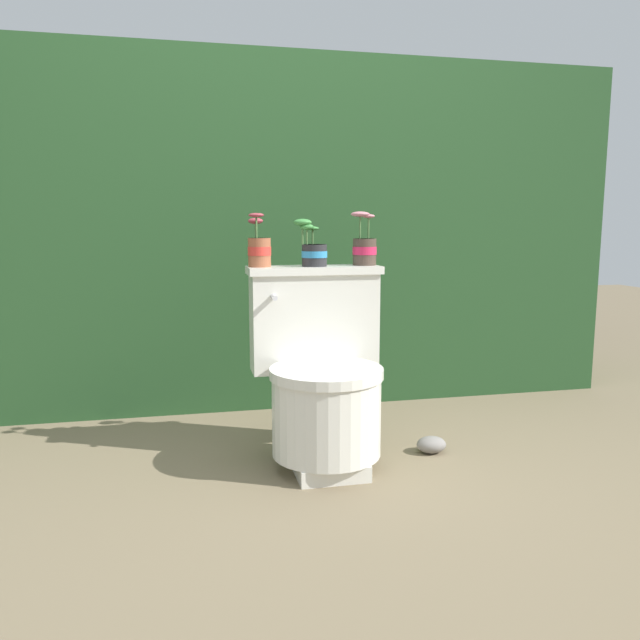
# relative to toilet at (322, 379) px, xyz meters

# --- Properties ---
(ground_plane) EXTENTS (12.00, 12.00, 0.00)m
(ground_plane) POSITION_rel_toilet_xyz_m (-0.05, -0.08, -0.32)
(ground_plane) COLOR #75664C
(hedge_backdrop) EXTENTS (3.51, 0.87, 1.71)m
(hedge_backdrop) POSITION_rel_toilet_xyz_m (-0.05, 1.16, 0.53)
(hedge_backdrop) COLOR #234723
(hedge_backdrop) RESTS_ON ground
(toilet) EXTENTS (0.52, 0.52, 0.75)m
(toilet) POSITION_rel_toilet_xyz_m (0.00, 0.00, 0.00)
(toilet) COLOR silver
(toilet) RESTS_ON ground
(potted_plant_left) EXTENTS (0.09, 0.09, 0.21)m
(potted_plant_left) POSITION_rel_toilet_xyz_m (-0.21, 0.15, 0.49)
(potted_plant_left) COLOR #9E5638
(potted_plant_left) RESTS_ON toilet
(potted_plant_midleft) EXTENTS (0.13, 0.10, 0.18)m
(potted_plant_midleft) POSITION_rel_toilet_xyz_m (-0.00, 0.13, 0.48)
(potted_plant_midleft) COLOR #262628
(potted_plant_midleft) RESTS_ON toilet
(potted_plant_middle) EXTENTS (0.10, 0.10, 0.21)m
(potted_plant_middle) POSITION_rel_toilet_xyz_m (0.21, 0.15, 0.49)
(potted_plant_middle) COLOR #47382D
(potted_plant_middle) RESTS_ON toilet
(garden_stone) EXTENTS (0.12, 0.10, 0.07)m
(garden_stone) POSITION_rel_toilet_xyz_m (0.45, -0.01, -0.29)
(garden_stone) COLOR gray
(garden_stone) RESTS_ON ground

